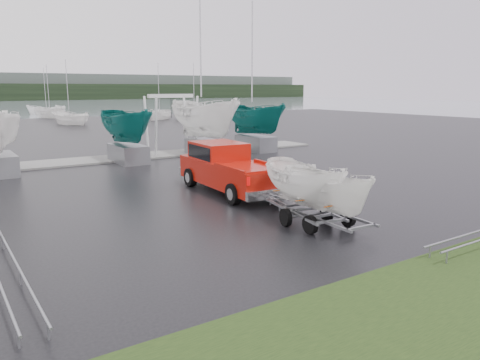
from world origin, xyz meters
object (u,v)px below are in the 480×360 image
at_px(pickup_truck, 227,166).
at_px(trailer_parked, 306,146).
at_px(boat_hoist, 171,116).
at_px(trailer_hitched, 328,155).

bearing_deg(pickup_truck, trailer_parked, -91.55).
bearing_deg(boat_hoist, pickup_truck, -104.23).
bearing_deg(boat_hoist, trailer_hitched, -100.36).
height_order(pickup_truck, trailer_hitched, trailer_hitched).
bearing_deg(trailer_hitched, boat_hoist, 82.82).
distance_m(trailer_hitched, boat_hoist, 19.00).
relative_size(pickup_truck, trailer_hitched, 1.44).
bearing_deg(trailer_parked, boat_hoist, 89.93).
relative_size(pickup_truck, boat_hoist, 1.56).
height_order(trailer_hitched, trailer_parked, trailer_parked).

